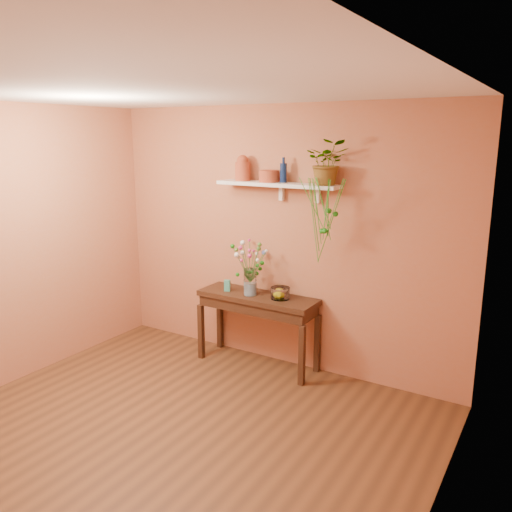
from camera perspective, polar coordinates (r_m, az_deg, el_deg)
room at (r=3.80m, az=-12.28°, el=-3.06°), size 4.04×4.04×2.70m
sideboard at (r=5.42m, az=0.17°, el=-5.44°), size 1.28×0.41×0.78m
wall_shelf at (r=5.16m, az=2.47°, el=7.84°), size 1.30×0.24×0.19m
terracotta_jug at (r=5.37m, az=-1.48°, el=9.63°), size 0.19×0.19×0.26m
terracotta_pot at (r=5.21m, az=1.44°, el=8.79°), size 0.24×0.24×0.12m
blue_bottle at (r=5.14m, az=3.04°, el=9.19°), size 0.07×0.07×0.25m
spider_plant at (r=4.90m, az=7.92°, el=10.20°), size 0.47×0.44×0.42m
plant_fronds at (r=4.79m, az=7.62°, el=4.32°), size 0.44×0.37×0.82m
glass_vase at (r=5.35m, az=-0.65°, el=-3.11°), size 0.13×0.13×0.28m
bouquet at (r=5.30m, az=-0.70°, el=-0.12°), size 0.40×0.39×0.45m
glass_bowl at (r=5.25m, az=2.69°, el=-4.15°), size 0.19×0.19×0.12m
lemon at (r=5.26m, az=2.59°, el=-4.24°), size 0.08×0.08×0.08m
carton at (r=5.51m, az=-3.20°, el=-3.27°), size 0.07×0.06×0.12m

